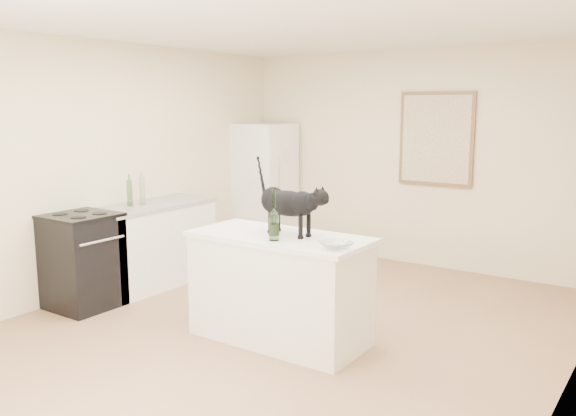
{
  "coord_description": "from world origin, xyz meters",
  "views": [
    {
      "loc": [
        2.86,
        -4.1,
        1.95
      ],
      "look_at": [
        0.15,
        -0.15,
        1.12
      ],
      "focal_mm": 37.33,
      "sensor_mm": 36.0,
      "label": 1
    }
  ],
  "objects_px": {
    "wine_bottle": "(274,217)",
    "glass_bowl": "(336,245)",
    "black_cat": "(288,207)",
    "stove": "(83,262)",
    "fridge": "(264,187)"
  },
  "relations": [
    {
      "from": "fridge",
      "to": "wine_bottle",
      "type": "bearing_deg",
      "value": -52.12
    },
    {
      "from": "wine_bottle",
      "to": "glass_bowl",
      "type": "height_order",
      "value": "wine_bottle"
    },
    {
      "from": "stove",
      "to": "glass_bowl",
      "type": "height_order",
      "value": "glass_bowl"
    },
    {
      "from": "black_cat",
      "to": "glass_bowl",
      "type": "xyz_separation_m",
      "value": [
        0.57,
        -0.21,
        -0.2
      ]
    },
    {
      "from": "fridge",
      "to": "glass_bowl",
      "type": "bearing_deg",
      "value": -45.42
    },
    {
      "from": "wine_bottle",
      "to": "glass_bowl",
      "type": "xyz_separation_m",
      "value": [
        0.55,
        0.02,
        -0.16
      ]
    },
    {
      "from": "stove",
      "to": "black_cat",
      "type": "distance_m",
      "value": 2.26
    },
    {
      "from": "stove",
      "to": "wine_bottle",
      "type": "relative_size",
      "value": 2.44
    },
    {
      "from": "fridge",
      "to": "glass_bowl",
      "type": "xyz_separation_m",
      "value": [
        2.68,
        -2.72,
        0.08
      ]
    },
    {
      "from": "stove",
      "to": "black_cat",
      "type": "height_order",
      "value": "black_cat"
    },
    {
      "from": "glass_bowl",
      "to": "black_cat",
      "type": "bearing_deg",
      "value": 159.69
    },
    {
      "from": "fridge",
      "to": "wine_bottle",
      "type": "distance_m",
      "value": 3.48
    },
    {
      "from": "black_cat",
      "to": "fridge",
      "type": "bearing_deg",
      "value": 137.47
    },
    {
      "from": "fridge",
      "to": "glass_bowl",
      "type": "distance_m",
      "value": 3.82
    },
    {
      "from": "wine_bottle",
      "to": "glass_bowl",
      "type": "bearing_deg",
      "value": 2.38
    }
  ]
}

